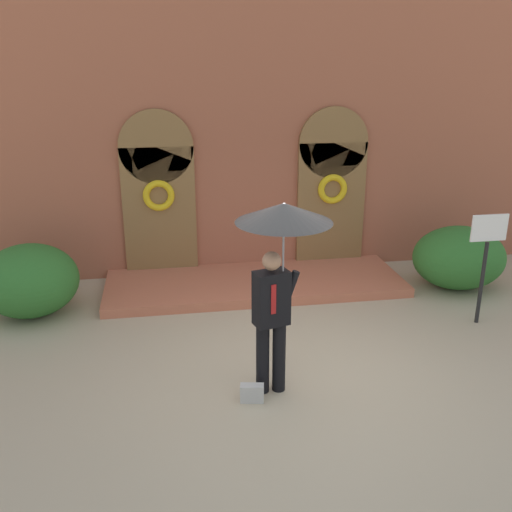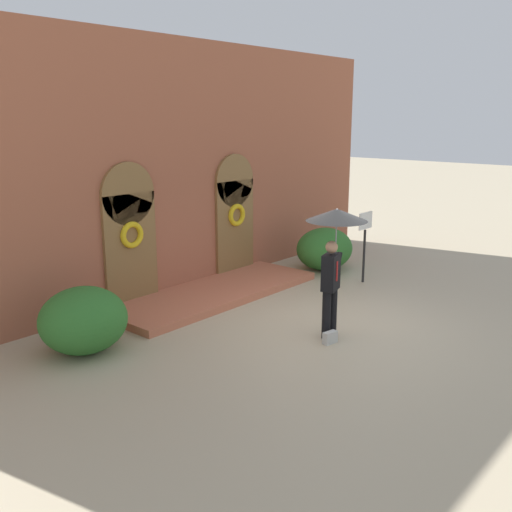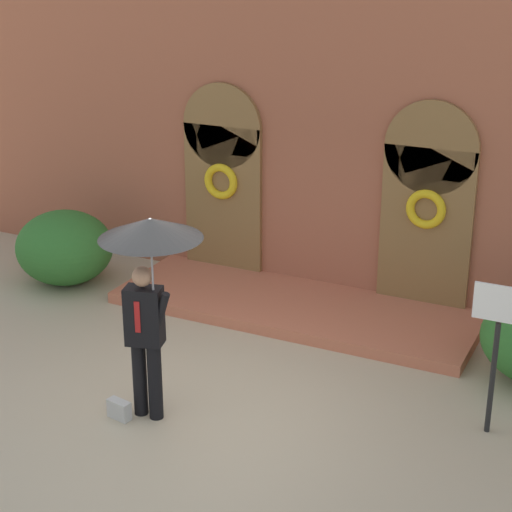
{
  "view_description": "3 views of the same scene",
  "coord_description": "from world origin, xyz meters",
  "px_view_note": "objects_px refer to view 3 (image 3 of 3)",
  "views": [
    {
      "loc": [
        -1.53,
        -6.21,
        3.87
      ],
      "look_at": [
        -0.21,
        1.67,
        1.08
      ],
      "focal_mm": 40.0,
      "sensor_mm": 36.0,
      "label": 1
    },
    {
      "loc": [
        -8.66,
        -5.65,
        3.96
      ],
      "look_at": [
        -0.18,
        1.67,
        1.18
      ],
      "focal_mm": 40.0,
      "sensor_mm": 36.0,
      "label": 2
    },
    {
      "loc": [
        4.43,
        -7.26,
        5.09
      ],
      "look_at": [
        0.17,
        1.46,
        1.43
      ],
      "focal_mm": 60.0,
      "sensor_mm": 36.0,
      "label": 3
    }
  ],
  "objects_px": {
    "person_with_umbrella": "(149,258)",
    "shrub_left": "(65,247)",
    "handbag": "(119,409)",
    "sign_post": "(497,335)"
  },
  "relations": [
    {
      "from": "shrub_left",
      "to": "handbag",
      "type": "bearing_deg",
      "value": -44.51
    },
    {
      "from": "person_with_umbrella",
      "to": "handbag",
      "type": "xyz_separation_m",
      "value": [
        -0.36,
        -0.2,
        -1.8
      ]
    },
    {
      "from": "person_with_umbrella",
      "to": "shrub_left",
      "type": "height_order",
      "value": "person_with_umbrella"
    },
    {
      "from": "sign_post",
      "to": "handbag",
      "type": "bearing_deg",
      "value": -157.67
    },
    {
      "from": "person_with_umbrella",
      "to": "shrub_left",
      "type": "distance_m",
      "value": 4.61
    },
    {
      "from": "person_with_umbrella",
      "to": "sign_post",
      "type": "relative_size",
      "value": 1.37
    },
    {
      "from": "person_with_umbrella",
      "to": "shrub_left",
      "type": "relative_size",
      "value": 1.57
    },
    {
      "from": "sign_post",
      "to": "shrub_left",
      "type": "distance_m",
      "value": 6.99
    },
    {
      "from": "handbag",
      "to": "sign_post",
      "type": "distance_m",
      "value": 4.2
    },
    {
      "from": "handbag",
      "to": "shrub_left",
      "type": "bearing_deg",
      "value": 146.08
    }
  ]
}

